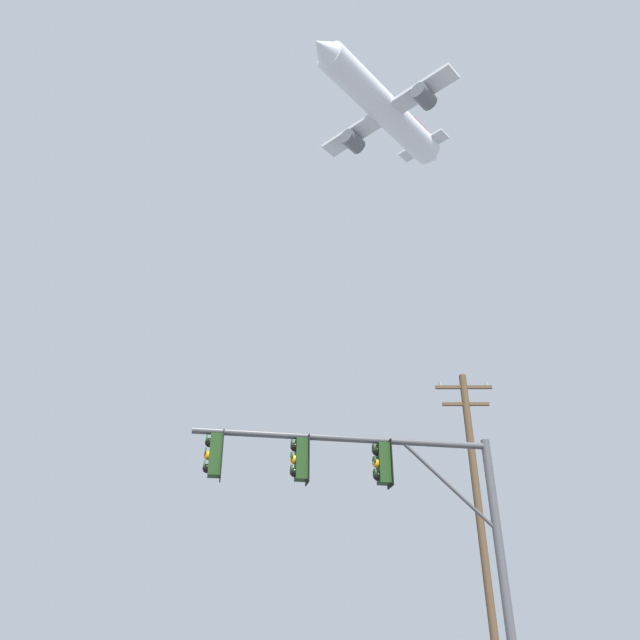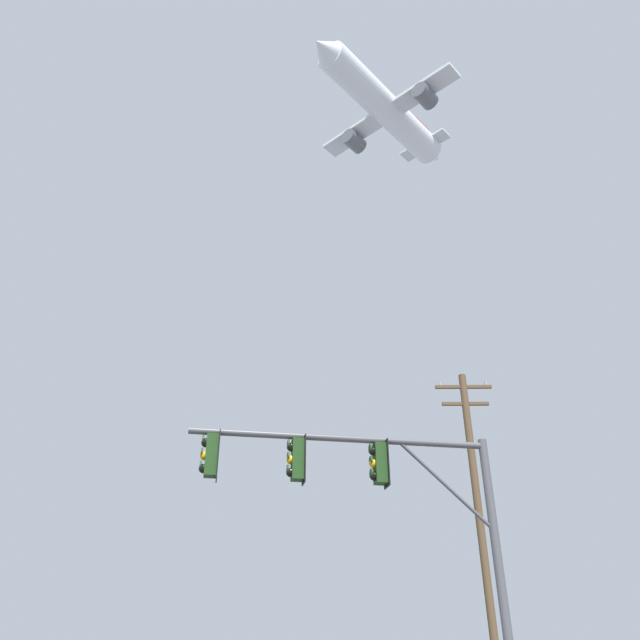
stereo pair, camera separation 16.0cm
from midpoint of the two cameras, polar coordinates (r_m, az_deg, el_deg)
The scene contains 3 objects.
signal_pole_near at distance 13.71m, azimuth 4.75°, elevation -15.67°, with size 6.76×1.45×5.77m.
utility_pole at distance 23.11m, azimuth 14.56°, elevation -16.96°, with size 2.20×0.28×10.97m.
airplane at distance 65.27m, azimuth 5.91°, elevation 19.26°, with size 15.51×17.15×5.62m.
Camera 1 is at (0.91, -6.22, 1.46)m, focal length 33.90 mm.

